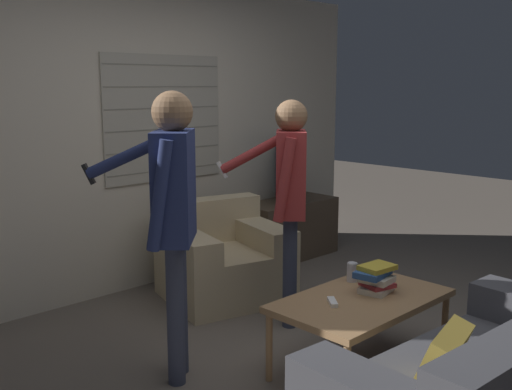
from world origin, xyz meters
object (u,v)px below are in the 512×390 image
object	(u,v)px
coffee_table	(361,304)
person_right_standing	(289,186)
armchair_beige	(222,260)
soda_can	(352,272)
spare_remote	(333,302)
book_stack	(376,278)
tv	(289,173)
person_left_standing	(172,201)

from	to	relation	value
coffee_table	person_right_standing	xyz separation A→B (m)	(0.21, 0.79, 0.59)
armchair_beige	person_right_standing	bearing A→B (deg)	102.81
coffee_table	soda_can	xyz separation A→B (m)	(0.20, 0.22, 0.10)
armchair_beige	spare_remote	distance (m)	1.56
coffee_table	spare_remote	world-z (taller)	spare_remote
book_stack	spare_remote	xyz separation A→B (m)	(-0.35, 0.05, -0.07)
tv	armchair_beige	bearing A→B (deg)	-32.53
armchair_beige	coffee_table	bearing A→B (deg)	95.96
soda_can	spare_remote	xyz separation A→B (m)	(-0.41, -0.17, -0.05)
armchair_beige	book_stack	world-z (taller)	armchair_beige
armchair_beige	tv	size ratio (longest dim) A/B	1.58
person_right_standing	person_left_standing	bearing A→B (deg)	142.28
person_right_standing	book_stack	distance (m)	0.92
book_stack	soda_can	xyz separation A→B (m)	(0.05, 0.22, -0.02)
tv	book_stack	bearing A→B (deg)	5.04
armchair_beige	coffee_table	world-z (taller)	armchair_beige
coffee_table	spare_remote	bearing A→B (deg)	166.29
armchair_beige	book_stack	distance (m)	1.56
person_left_standing	person_right_standing	size ratio (longest dim) A/B	1.04
armchair_beige	person_left_standing	bearing A→B (deg)	52.39
person_left_standing	soda_can	bearing A→B (deg)	-69.23
person_right_standing	armchair_beige	bearing A→B (deg)	44.95
coffee_table	person_left_standing	bearing A→B (deg)	141.43
person_right_standing	soda_can	distance (m)	0.75
tv	book_stack	xyz separation A→B (m)	(-1.31, -1.94, -0.31)
soda_can	coffee_table	bearing A→B (deg)	-131.61
person_left_standing	book_stack	size ratio (longest dim) A/B	6.31
book_stack	person_right_standing	bearing A→B (deg)	85.03
armchair_beige	spare_remote	world-z (taller)	armchair_beige
armchair_beige	soda_can	bearing A→B (deg)	102.96
armchair_beige	book_stack	size ratio (longest dim) A/B	4.07
person_right_standing	book_stack	size ratio (longest dim) A/B	6.05
coffee_table	person_left_standing	xyz separation A→B (m)	(-0.86, 0.69, 0.65)
tv	book_stack	distance (m)	2.36
book_stack	soda_can	bearing A→B (deg)	75.98
spare_remote	person_right_standing	bearing A→B (deg)	100.34
coffee_table	person_right_standing	size ratio (longest dim) A/B	0.68
person_right_standing	spare_remote	size ratio (longest dim) A/B	12.79
armchair_beige	tv	xyz separation A→B (m)	(1.22, 0.41, 0.54)
tv	person_left_standing	distance (m)	2.64
tv	person_left_standing	bearing A→B (deg)	-22.45
person_right_standing	spare_remote	distance (m)	1.01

